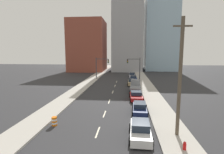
% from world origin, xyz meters
% --- Properties ---
extents(sidewalk_left, '(3.27, 94.01, 0.18)m').
position_xyz_m(sidewalk_left, '(-7.24, 47.00, 0.09)').
color(sidewalk_left, '#ADA89E').
rests_on(sidewalk_left, ground).
extents(sidewalk_right, '(3.27, 94.01, 0.18)m').
position_xyz_m(sidewalk_right, '(7.24, 47.00, 0.09)').
color(sidewalk_right, '#ADA89E').
rests_on(sidewalk_right, ground).
extents(lane_stripe_at_8m, '(0.16, 2.40, 0.01)m').
position_xyz_m(lane_stripe_at_8m, '(0.00, 7.77, 0.00)').
color(lane_stripe_at_8m, beige).
rests_on(lane_stripe_at_8m, ground).
extents(lane_stripe_at_13m, '(0.16, 2.40, 0.01)m').
position_xyz_m(lane_stripe_at_13m, '(0.00, 12.86, 0.00)').
color(lane_stripe_at_13m, beige).
rests_on(lane_stripe_at_13m, ground).
extents(lane_stripe_at_19m, '(0.16, 2.40, 0.01)m').
position_xyz_m(lane_stripe_at_19m, '(0.00, 18.51, 0.00)').
color(lane_stripe_at_19m, beige).
rests_on(lane_stripe_at_19m, ground).
extents(lane_stripe_at_25m, '(0.16, 2.40, 0.01)m').
position_xyz_m(lane_stripe_at_25m, '(0.00, 25.16, 0.00)').
color(lane_stripe_at_25m, beige).
rests_on(lane_stripe_at_25m, ground).
extents(lane_stripe_at_31m, '(0.16, 2.40, 0.01)m').
position_xyz_m(lane_stripe_at_31m, '(0.00, 31.46, 0.00)').
color(lane_stripe_at_31m, beige).
rests_on(lane_stripe_at_31m, ground).
extents(lane_stripe_at_37m, '(0.16, 2.40, 0.01)m').
position_xyz_m(lane_stripe_at_37m, '(0.00, 37.21, 0.00)').
color(lane_stripe_at_37m, beige).
rests_on(lane_stripe_at_37m, ground).
extents(building_brick_left, '(14.00, 16.00, 20.56)m').
position_xyz_m(building_brick_left, '(-13.74, 64.63, 10.28)').
color(building_brick_left, brown).
rests_on(building_brick_left, ground).
extents(building_office_center, '(12.00, 20.00, 31.10)m').
position_xyz_m(building_office_center, '(2.55, 68.63, 15.55)').
color(building_office_center, '#99999E').
rests_on(building_office_center, ground).
extents(building_glass_right, '(13.00, 20.00, 29.46)m').
position_xyz_m(building_glass_right, '(16.55, 72.63, 14.73)').
color(building_glass_right, '#99B7CC').
rests_on(building_glass_right, ground).
extents(traffic_signal_left, '(3.76, 0.35, 6.23)m').
position_xyz_m(traffic_signal_left, '(-5.10, 41.26, 3.99)').
color(traffic_signal_left, '#38383D').
rests_on(traffic_signal_left, ground).
extents(traffic_signal_right, '(3.76, 0.35, 6.23)m').
position_xyz_m(traffic_signal_right, '(5.25, 41.26, 3.99)').
color(traffic_signal_right, '#38383D').
rests_on(traffic_signal_right, ground).
extents(utility_pole_right_near, '(1.60, 0.32, 10.75)m').
position_xyz_m(utility_pole_right_near, '(7.46, 7.59, 5.50)').
color(utility_pole_right_near, brown).
rests_on(utility_pole_right_near, ground).
extents(traffic_barrel, '(0.56, 0.56, 0.95)m').
position_xyz_m(traffic_barrel, '(-4.84, 8.91, 0.47)').
color(traffic_barrel, orange).
rests_on(traffic_barrel, ground).
extents(fire_hydrant, '(0.26, 0.26, 0.84)m').
position_xyz_m(fire_hydrant, '(7.35, 5.05, 0.41)').
color(fire_hydrant, red).
rests_on(fire_hydrant, ground).
extents(sedan_white, '(2.18, 4.69, 1.52)m').
position_xyz_m(sedan_white, '(4.07, 7.10, 0.69)').
color(sedan_white, silver).
rests_on(sedan_white, ground).
extents(sedan_navy, '(2.13, 4.55, 1.35)m').
position_xyz_m(sedan_navy, '(4.45, 13.73, 0.63)').
color(sedan_navy, '#141E47').
rests_on(sedan_navy, ground).
extents(sedan_red, '(2.29, 4.49, 1.43)m').
position_xyz_m(sedan_red, '(4.28, 19.96, 0.65)').
color(sedan_red, red).
rests_on(sedan_red, ground).
extents(pickup_truck_gray, '(2.48, 5.94, 2.26)m').
position_xyz_m(pickup_truck_gray, '(4.43, 25.99, 0.90)').
color(pickup_truck_gray, slate).
rests_on(pickup_truck_gray, ground).
extents(sedan_tan, '(2.16, 4.69, 1.52)m').
position_xyz_m(sedan_tan, '(3.91, 32.81, 0.69)').
color(sedan_tan, tan).
rests_on(sedan_tan, ground).
extents(sedan_blue, '(2.19, 4.75, 1.38)m').
position_xyz_m(sedan_blue, '(4.47, 39.09, 0.64)').
color(sedan_blue, navy).
rests_on(sedan_blue, ground).
extents(sedan_silver, '(2.16, 4.53, 1.49)m').
position_xyz_m(sedan_silver, '(4.26, 45.41, 0.68)').
color(sedan_silver, '#B2B2BC').
rests_on(sedan_silver, ground).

